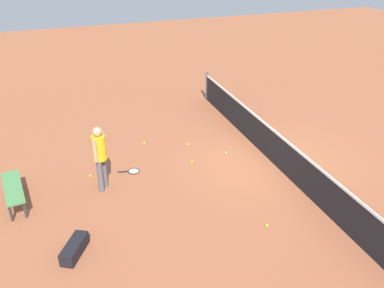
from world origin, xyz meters
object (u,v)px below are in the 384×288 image
(tennis_ball_near_player, at_px, (144,143))
(tennis_ball_stray_right, at_px, (267,226))
(tennis_ball_by_net, at_px, (90,176))
(equipment_bag, at_px, (75,247))
(courtside_bench, at_px, (13,189))
(tennis_ball_baseline, at_px, (226,153))
(tennis_ball_midcourt, at_px, (192,162))
(player_near_side, at_px, (100,153))
(tennis_racket_near_player, at_px, (133,171))
(tennis_ball_stray_left, at_px, (187,144))

(tennis_ball_near_player, relative_size, tennis_ball_stray_right, 1.00)
(tennis_ball_by_net, xyz_separation_m, equipment_bag, (2.81, -0.64, 0.11))
(courtside_bench, bearing_deg, tennis_ball_by_net, 108.53)
(tennis_ball_baseline, bearing_deg, tennis_ball_near_player, -123.98)
(tennis_ball_midcourt, xyz_separation_m, equipment_bag, (2.61, -3.40, 0.11))
(courtside_bench, relative_size, equipment_bag, 1.85)
(tennis_ball_by_net, height_order, equipment_bag, equipment_bag)
(tennis_ball_midcourt, xyz_separation_m, tennis_ball_stray_right, (3.16, 0.62, 0.00))
(tennis_ball_baseline, bearing_deg, player_near_side, -80.26)
(player_near_side, relative_size, tennis_racket_near_player, 2.81)
(tennis_ball_stray_right, bearing_deg, tennis_ball_near_player, -161.28)
(tennis_ball_by_net, relative_size, courtside_bench, 0.04)
(tennis_racket_near_player, relative_size, tennis_ball_baseline, 9.17)
(tennis_ball_baseline, xyz_separation_m, tennis_ball_stray_left, (-0.87, -0.89, 0.00))
(tennis_ball_near_player, xyz_separation_m, courtside_bench, (1.97, -3.59, 0.38))
(equipment_bag, bearing_deg, tennis_ball_by_net, 167.22)
(tennis_ball_by_net, distance_m, tennis_ball_midcourt, 2.77)
(tennis_ball_by_net, bearing_deg, player_near_side, 20.65)
(tennis_ball_by_net, xyz_separation_m, tennis_ball_stray_left, (-0.83, 2.97, 0.00))
(player_near_side, height_order, tennis_ball_baseline, player_near_side)
(tennis_racket_near_player, bearing_deg, equipment_bag, -32.85)
(player_near_side, xyz_separation_m, courtside_bench, (-0.06, -2.06, -0.59))
(equipment_bag, bearing_deg, tennis_ball_stray_left, 135.27)
(tennis_ball_near_player, xyz_separation_m, tennis_ball_midcourt, (1.57, 0.98, 0.00))
(tennis_ball_midcourt, relative_size, courtside_bench, 0.04)
(tennis_ball_stray_right, xyz_separation_m, courtside_bench, (-2.76, -5.19, 0.38))
(player_near_side, distance_m, tennis_ball_near_player, 2.72)
(tennis_ball_stray_left, bearing_deg, tennis_ball_midcourt, -11.58)
(tennis_ball_near_player, bearing_deg, tennis_ball_stray_right, 18.72)
(tennis_racket_near_player, height_order, tennis_ball_near_player, tennis_ball_near_player)
(tennis_ball_stray_left, height_order, courtside_bench, courtside_bench)
(player_near_side, height_order, tennis_ball_stray_right, player_near_side)
(tennis_ball_stray_right, bearing_deg, tennis_ball_stray_left, -174.41)
(tennis_ball_midcourt, relative_size, tennis_ball_stray_right, 1.00)
(tennis_racket_near_player, bearing_deg, player_near_side, -57.22)
(tennis_ball_by_net, height_order, tennis_ball_stray_left, same)
(tennis_ball_midcourt, bearing_deg, tennis_ball_baseline, 98.50)
(tennis_ball_by_net, height_order, courtside_bench, courtside_bench)
(tennis_ball_midcourt, xyz_separation_m, tennis_ball_baseline, (-0.17, 1.11, 0.00))
(tennis_ball_by_net, xyz_separation_m, courtside_bench, (0.61, -1.81, 0.38))
(tennis_racket_near_player, height_order, courtside_bench, courtside_bench)
(tennis_racket_near_player, relative_size, tennis_ball_near_player, 9.17)
(player_near_side, bearing_deg, tennis_ball_stray_left, 118.73)
(tennis_ball_midcourt, relative_size, tennis_ball_baseline, 1.00)
(courtside_bench, bearing_deg, tennis_ball_baseline, 95.69)
(player_near_side, xyz_separation_m, tennis_ball_stray_left, (-1.49, 2.72, -0.98))
(courtside_bench, distance_m, equipment_bag, 2.51)
(player_near_side, xyz_separation_m, equipment_bag, (2.15, -0.89, -0.87))
(tennis_ball_stray_right, bearing_deg, courtside_bench, -118.01)
(tennis_ball_stray_left, bearing_deg, tennis_ball_near_player, -114.10)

